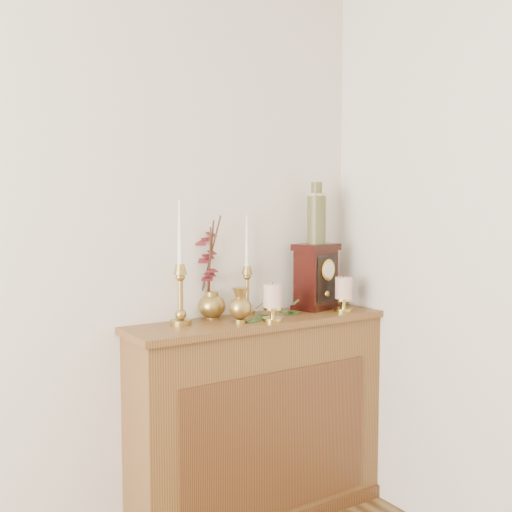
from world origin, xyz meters
TOP-DOWN VIEW (x-y plane):
  - console_shelf at (1.40, 2.10)m, footprint 1.24×0.34m
  - candlestick_left at (1.03, 2.15)m, footprint 0.09×0.09m
  - candlestick_center at (1.40, 2.20)m, footprint 0.08×0.08m
  - bud_vase at (1.26, 2.04)m, footprint 0.10×0.10m
  - ginger_jar at (1.21, 2.23)m, footprint 0.19×0.20m
  - pillar_candle_left at (1.40, 2.00)m, footprint 0.09×0.09m
  - pillar_candle_right at (1.82, 2.02)m, footprint 0.09×0.09m
  - ivy_garland at (1.39, 2.10)m, footprint 0.39×0.18m
  - mantel_clock at (1.76, 2.15)m, footprint 0.24×0.20m
  - ceramic_vase at (1.76, 2.15)m, footprint 0.09×0.09m

SIDE VIEW (x-z plane):
  - console_shelf at x=1.40m, z-range -0.03..0.90m
  - ivy_garland at x=1.39m, z-range 0.91..0.98m
  - bud_vase at x=1.26m, z-range 0.93..1.08m
  - pillar_candle_left at x=1.40m, z-range 0.93..1.11m
  - pillar_candle_right at x=1.82m, z-range 0.93..1.11m
  - candlestick_center at x=1.40m, z-range 0.85..1.31m
  - mantel_clock at x=1.76m, z-range 0.93..1.25m
  - candlestick_left at x=1.03m, z-range 0.84..1.37m
  - ginger_jar at x=1.21m, z-range 0.91..1.37m
  - ceramic_vase at x=1.76m, z-range 1.23..1.53m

